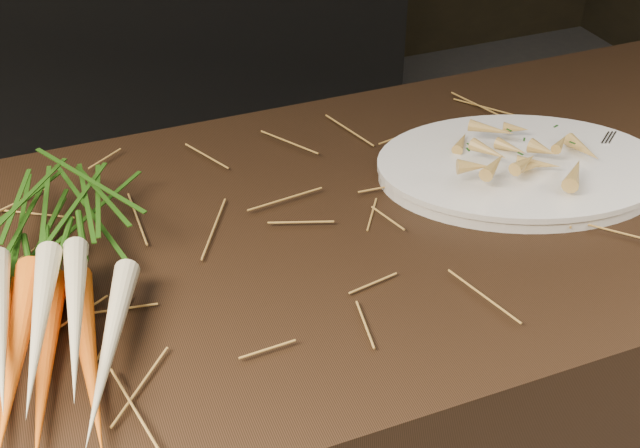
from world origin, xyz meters
The scene contains 6 objects.
back_counter centered at (0.30, 2.18, 0.42)m, with size 1.82×0.62×0.84m.
straw_bedding centered at (0.00, 0.30, 0.91)m, with size 1.40×0.60×0.02m, color olive, non-canonical shape.
root_veg_bunch centered at (-0.11, 0.30, 0.95)m, with size 0.22×0.54×0.10m.
serving_platter centered at (0.57, 0.31, 0.91)m, with size 0.43×0.29×0.02m, color white, non-canonical shape.
roasted_veg_heap centered at (0.57, 0.31, 0.95)m, with size 0.21×0.15×0.05m, color gold, non-canonical shape.
serving_fork centered at (0.71, 0.24, 0.92)m, with size 0.01×0.16×0.00m, color silver.
Camera 1 is at (-0.08, -0.53, 1.56)m, focal length 45.00 mm.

